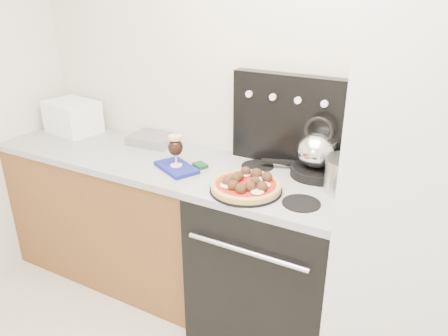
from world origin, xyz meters
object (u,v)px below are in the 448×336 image
Objects in this scene: stove_body at (273,262)px; tea_kettle at (317,147)px; oven_mitt at (176,168)px; pizza_pan at (246,190)px; pizza at (246,184)px; skillet at (315,172)px; base_cabinet at (122,214)px; toaster_oven at (73,117)px; beer_glass at (176,151)px; fridge at (427,213)px; stock_pot at (348,177)px.

tea_kettle is at bearing 53.63° from stove_body.
tea_kettle reaches higher than oven_mitt.
pizza_pan reaches higher than oven_mitt.
pizza reaches higher than skillet.
toaster_oven is (-0.47, 0.12, 0.58)m from base_cabinet.
fridge is at bearing 1.60° from beer_glass.
oven_mitt is at bearing -9.24° from base_cabinet.
stock_pot reaches higher than skillet.
base_cabinet is 1.41m from tea_kettle.
toaster_oven is 1.50m from pizza_pan.
stove_body is 2.56× the size of pizza.
beer_glass reaches higher than stove_body.
toaster_oven reaches higher than stove_body.
toaster_oven is at bearing 168.53° from oven_mitt.
beer_glass reaches higher than pizza.
beer_glass is 0.53× the size of pizza.
stove_body is at bearing 4.69° from toaster_oven.
beer_glass is at bearing 0.00° from oven_mitt.
fridge reaches higher than pizza_pan.
pizza_pan is 1.54× the size of tea_kettle.
oven_mitt is at bearing 0.00° from beer_glass.
oven_mitt is 0.92m from stock_pot.
base_cabinet is 4.23× the size of toaster_oven.
pizza is at bearing -125.33° from skillet.
fridge is (1.80, -0.05, 0.52)m from base_cabinet.
toaster_oven is at bearing -158.70° from tea_kettle.
beer_glass is at bearing -178.40° from fridge.
beer_glass reaches higher than pizza_pan.
fridge reaches higher than stock_pot.
oven_mitt is 0.73× the size of pizza_pan.
fridge reaches higher than pizza.
tea_kettle is (0.24, 0.34, 0.16)m from pizza_pan.
stove_body reaches higher than base_cabinet.
stock_pot is (0.19, -0.11, -0.08)m from tea_kettle.
beer_glass is 0.76m from tea_kettle.
fridge is at bearing -15.11° from stock_pot.
pizza_pan is (-0.10, -0.15, 0.49)m from stove_body.
pizza is (0.48, -0.09, -0.06)m from beer_glass.
base_cabinet is 0.76× the size of fridge.
tea_kettle is at bearing 150.59° from stock_pot.
oven_mitt is at bearing 168.93° from pizza_pan.
fridge is 0.60m from skillet.
beer_glass is 0.51× the size of pizza_pan.
stock_pot reaches higher than pizza.
stove_body is 1.68m from toaster_oven.
toaster_oven is 1.90m from stock_pot.
tea_kettle is (0.24, 0.34, 0.13)m from pizza.
toaster_oven reaches higher than oven_mitt.
toaster_oven is 1.54× the size of stock_pot.
base_cabinet is 5.55× the size of oven_mitt.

